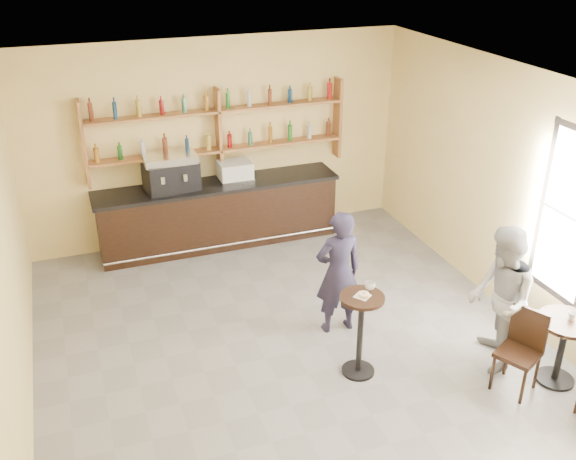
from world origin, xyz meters
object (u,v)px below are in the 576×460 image
object	(u,v)px
chair_west	(518,353)
patron_second	(500,299)
pedestal_table	(360,335)
man_main	(338,273)
espresso_machine	(171,172)
bar_counter	(219,214)
cafe_table	(561,351)
pastry_case	(235,171)

from	to	relation	value
chair_west	patron_second	distance (m)	0.62
pedestal_table	man_main	distance (m)	0.95
patron_second	espresso_machine	bearing A→B (deg)	-118.44
bar_counter	cafe_table	distance (m)	5.39
pastry_case	patron_second	bearing A→B (deg)	-55.78
pastry_case	man_main	bearing A→B (deg)	-70.96
cafe_table	chair_west	distance (m)	0.56
pastry_case	pedestal_table	bearing A→B (deg)	-75.08
bar_counter	patron_second	size ratio (longest dim) A/B	2.19
bar_counter	pastry_case	size ratio (longest dim) A/B	7.30
cafe_table	patron_second	bearing A→B (deg)	132.89
patron_second	chair_west	bearing A→B (deg)	19.67
pastry_case	pedestal_table	size ratio (longest dim) A/B	0.51
cafe_table	patron_second	distance (m)	0.86
espresso_machine	pastry_case	size ratio (longest dim) A/B	1.48
patron_second	man_main	bearing A→B (deg)	-105.31
bar_counter	chair_west	distance (m)	5.09
chair_west	patron_second	bearing A→B (deg)	145.78
espresso_machine	pedestal_table	distance (m)	4.07
chair_west	patron_second	size ratio (longest dim) A/B	0.55
espresso_machine	bar_counter	bearing A→B (deg)	-7.11
man_main	patron_second	xyz separation A→B (m)	(1.43, -1.27, 0.05)
patron_second	pastry_case	bearing A→B (deg)	-128.72
pedestal_table	patron_second	distance (m)	1.63
espresso_machine	patron_second	world-z (taller)	patron_second
bar_counter	espresso_machine	xyz separation A→B (m)	(-0.70, 0.00, 0.80)
bar_counter	patron_second	distance (m)	4.70
chair_west	espresso_machine	bearing A→B (deg)	-175.75
man_main	chair_west	distance (m)	2.25
bar_counter	pastry_case	xyz separation A→B (m)	(0.30, 0.00, 0.67)
espresso_machine	cafe_table	distance (m)	5.85
bar_counter	pedestal_table	size ratio (longest dim) A/B	3.73
pedestal_table	pastry_case	bearing A→B (deg)	95.78
pastry_case	patron_second	world-z (taller)	patron_second
pastry_case	cafe_table	bearing A→B (deg)	-53.35
pedestal_table	chair_west	size ratio (longest dim) A/B	1.07
espresso_machine	man_main	xyz separation A→B (m)	(1.49, -2.86, -0.49)
bar_counter	chair_west	world-z (taller)	bar_counter
cafe_table	chair_west	xyz separation A→B (m)	(-0.55, 0.05, 0.07)
espresso_machine	man_main	size ratio (longest dim) A/B	0.47
man_main	cafe_table	world-z (taller)	man_main
man_main	pastry_case	bearing A→B (deg)	-78.84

